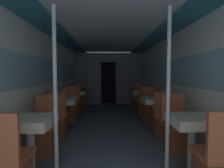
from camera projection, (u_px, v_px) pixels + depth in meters
wall_left at (50, 81)px, 4.25m from camera, size 0.05×8.43×2.21m
wall_right at (169, 81)px, 4.34m from camera, size 0.05×8.43×2.21m
ceiling_panel at (110, 35)px, 4.23m from camera, size 2.94×8.43×0.07m
bulkhead_far at (108, 79)px, 7.49m from camera, size 2.88×0.09×2.21m
dining_table_left_0 at (30, 127)px, 2.32m from camera, size 0.59×0.59×0.74m
chair_left_far_0 at (45, 135)px, 2.87m from camera, size 0.41×0.41×0.95m
support_pole_left_0 at (55, 90)px, 2.30m from camera, size 0.05×0.05×2.21m
dining_table_left_1 at (64, 103)px, 4.15m from camera, size 0.59×0.59×0.74m
chair_left_near_1 at (58, 123)px, 3.63m from camera, size 0.41×0.41×0.95m
chair_left_far_1 at (69, 111)px, 4.71m from camera, size 0.41×0.41×0.95m
dining_table_left_2 at (77, 94)px, 5.99m from camera, size 0.59×0.59×0.74m
chair_left_near_2 at (74, 106)px, 5.47m from camera, size 0.41×0.41×0.95m
chair_left_far_2 at (80, 101)px, 6.54m from camera, size 0.41×0.41×0.95m
dining_table_right_0 at (192, 125)px, 2.38m from camera, size 0.59×0.59×0.74m
chair_right_far_0 at (176, 134)px, 2.94m from camera, size 0.41×0.41×0.95m
support_pole_right_0 at (168, 90)px, 2.35m from camera, size 0.05×0.05×2.21m
dining_table_right_1 at (155, 103)px, 4.22m from camera, size 0.59×0.59×0.74m
chair_right_near_1 at (162, 122)px, 3.70m from camera, size 0.41×0.41×0.95m
chair_right_far_1 at (149, 111)px, 4.77m from camera, size 0.41×0.41×0.95m
dining_table_right_2 at (140, 94)px, 6.05m from camera, size 0.59×0.59×0.74m
chair_right_near_2 at (144, 106)px, 5.53m from camera, size 0.41×0.41×0.95m
chair_right_far_2 at (138, 101)px, 6.61m from camera, size 0.41×0.41×0.95m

